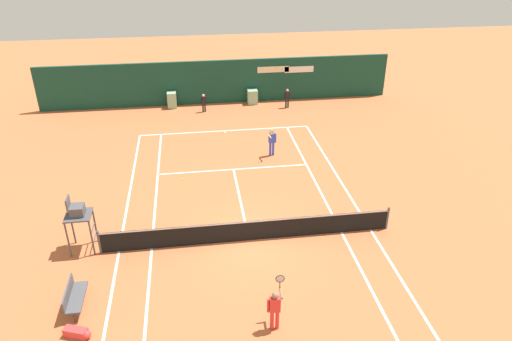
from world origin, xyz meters
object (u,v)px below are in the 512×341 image
ball_kid_right_post (204,102)px  ball_kid_centre_post (287,97)px  player_bench (74,296)px  equipment_bag (78,333)px  tennis_ball_by_sideline (183,179)px  player_on_baseline (272,140)px  umpire_chair (78,214)px  player_near_side (275,307)px

ball_kid_right_post → ball_kid_centre_post: 5.87m
player_bench → ball_kid_centre_post: ball_kid_centre_post is taller
equipment_bag → tennis_ball_by_sideline: 10.54m
equipment_bag → ball_kid_right_post: size_ratio=0.71×
player_on_baseline → ball_kid_centre_post: player_on_baseline is taller
player_on_baseline → umpire_chair: bearing=29.4°
umpire_chair → player_near_side: size_ratio=1.37×
player_bench → equipment_bag: bearing=14.1°
equipment_bag → ball_kid_centre_post: size_ratio=0.66×
ball_kid_centre_post → tennis_ball_by_sideline: bearing=56.1°
player_on_baseline → tennis_ball_by_sideline: bearing=13.5°
umpire_chair → ball_kid_right_post: size_ratio=1.91×
umpire_chair → ball_kid_centre_post: umpire_chair is taller
umpire_chair → ball_kid_right_post: bearing=159.5°
equipment_bag → ball_kid_right_post: bearing=75.9°
equipment_bag → ball_kid_centre_post: 22.40m
equipment_bag → player_on_baseline: (8.40, 12.16, 0.78)m
player_on_baseline → ball_kid_right_post: size_ratio=1.42×
equipment_bag → ball_kid_centre_post: bearing=61.2°
player_bench → tennis_ball_by_sideline: player_bench is taller
ball_kid_centre_post → tennis_ball_by_sideline: (-7.41, -9.64, -0.76)m
player_on_baseline → player_bench: bearing=41.0°
player_on_baseline → ball_kid_centre_post: (2.40, 7.46, -0.15)m
player_bench → ball_kid_centre_post: size_ratio=1.14×
umpire_chair → player_on_baseline: umpire_chair is taller
umpire_chair → tennis_ball_by_sideline: (4.01, 5.22, -1.62)m
equipment_bag → player_on_baseline: size_ratio=0.50×
ball_kid_centre_post → tennis_ball_by_sideline: 12.18m
equipment_bag → player_on_baseline: 14.80m
equipment_bag → tennis_ball_by_sideline: bearing=71.2°
player_near_side → ball_kid_right_post: bearing=97.5°
equipment_bag → player_near_side: (6.29, -0.51, 0.76)m
umpire_chair → player_bench: size_ratio=1.56×
umpire_chair → player_bench: bearing=4.6°
player_near_side → tennis_ball_by_sideline: 10.92m
player_near_side → tennis_ball_by_sideline: bearing=109.0°
player_near_side → ball_kid_centre_post: size_ratio=1.30×
player_on_baseline → player_near_side: 12.84m
player_bench → ball_kid_right_post: 18.98m
ball_kid_right_post → player_near_side: bearing=86.8°
tennis_ball_by_sideline → ball_kid_centre_post: bearing=52.5°
tennis_ball_by_sideline → player_on_baseline: bearing=23.5°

